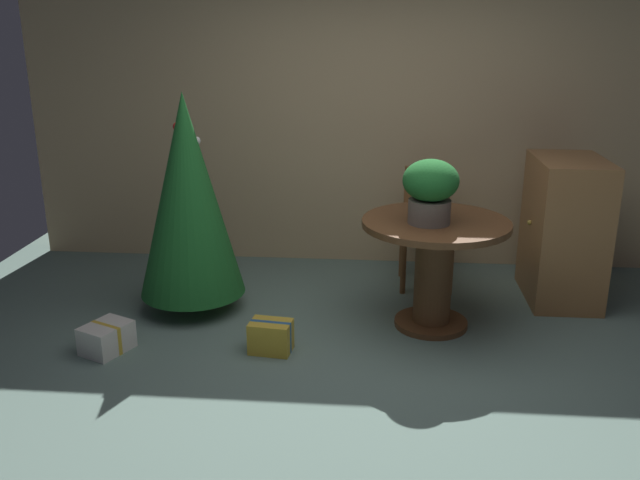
% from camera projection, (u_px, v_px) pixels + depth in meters
% --- Properties ---
extents(ground_plane, '(6.60, 6.60, 0.00)m').
position_uv_depth(ground_plane, '(362.00, 378.00, 4.11)').
color(ground_plane, slate).
extents(back_wall_panel, '(6.00, 0.10, 2.60)m').
position_uv_depth(back_wall_panel, '(372.00, 115.00, 5.80)').
color(back_wall_panel, tan).
rests_on(back_wall_panel, ground_plane).
extents(round_dining_table, '(1.01, 1.01, 0.78)m').
position_uv_depth(round_dining_table, '(434.00, 257.00, 4.67)').
color(round_dining_table, brown).
rests_on(round_dining_table, ground_plane).
extents(flower_vase, '(0.37, 0.37, 0.43)m').
position_uv_depth(flower_vase, '(431.00, 188.00, 4.46)').
color(flower_vase, '#665B51').
rests_on(flower_vase, round_dining_table).
extents(wooden_chair_far, '(0.41, 0.43, 0.95)m').
position_uv_depth(wooden_chair_far, '(427.00, 219.00, 5.48)').
color(wooden_chair_far, brown).
rests_on(wooden_chair_far, ground_plane).
extents(holiday_tree, '(0.77, 0.77, 1.61)m').
position_uv_depth(holiday_tree, '(188.00, 196.00, 4.85)').
color(holiday_tree, brown).
rests_on(holiday_tree, ground_plane).
extents(gift_box_gold, '(0.29, 0.22, 0.21)m').
position_uv_depth(gift_box_gold, '(271.00, 337.00, 4.42)').
color(gift_box_gold, gold).
rests_on(gift_box_gold, ground_plane).
extents(gift_box_cream, '(0.34, 0.37, 0.19)m').
position_uv_depth(gift_box_cream, '(107.00, 338.00, 4.43)').
color(gift_box_cream, silver).
rests_on(gift_box_cream, ground_plane).
extents(wooden_cabinet, '(0.53, 0.78, 1.10)m').
position_uv_depth(wooden_cabinet, '(564.00, 230.00, 5.16)').
color(wooden_cabinet, '#9E6B3D').
rests_on(wooden_cabinet, ground_plane).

